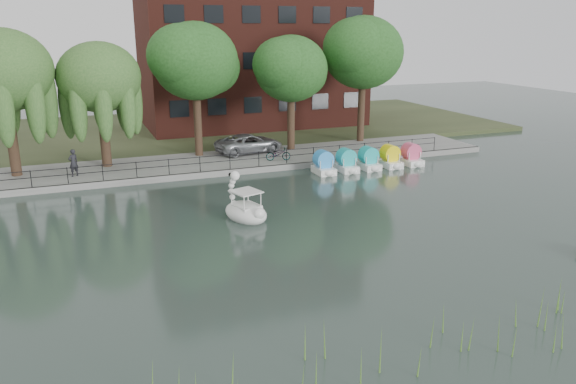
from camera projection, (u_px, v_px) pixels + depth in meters
ground_plane at (310, 244)px, 25.28m from camera, size 120.00×120.00×0.00m
promenade at (220, 163)px, 39.52m from camera, size 40.00×6.00×0.40m
kerb at (231, 172)px, 36.88m from camera, size 40.00×0.25×0.40m
land_strip at (181, 130)px, 52.03m from camera, size 60.00×22.00×0.36m
railing at (230, 158)px, 36.79m from camera, size 32.00×0.05×1.00m
apartment_building at (252, 27)px, 51.82m from camera, size 20.00×10.07×18.00m
willow_left at (2, 71)px, 33.54m from camera, size 5.88×5.88×9.01m
willow_mid at (99, 78)px, 36.08m from camera, size 5.32×5.32×8.15m
broadleaf_center at (195, 62)px, 39.00m from camera, size 6.00×6.00×9.25m
broadleaf_right at (291, 69)px, 41.18m from camera, size 5.40×5.40×8.32m
broadleaf_far at (363, 53)px, 44.05m from camera, size 6.30×6.30×9.71m
minivan at (249, 142)px, 41.47m from camera, size 3.71×6.18×1.61m
bicycle at (278, 153)px, 39.16m from camera, size 0.98×1.81×1.00m
pedestrian at (73, 161)px, 34.89m from camera, size 0.86×0.78×1.98m
swan_boat at (245, 209)px, 28.54m from camera, size 2.48×3.14×2.33m
pedal_boat_row at (369, 160)px, 38.43m from camera, size 7.95×1.70×1.40m
reed_bank at (492, 324)px, 17.32m from camera, size 24.00×2.40×1.20m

